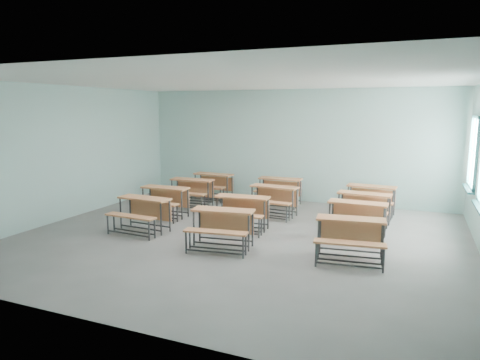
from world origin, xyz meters
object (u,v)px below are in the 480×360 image
(desk_unit_r0c2, at_px, (350,233))
(desk_unit_r2c2, at_px, (363,204))
(desk_unit_r0c1, at_px, (222,223))
(desk_unit_r3c1, at_px, (279,187))
(desk_unit_r0c0, at_px, (142,209))
(desk_unit_r1c1, at_px, (241,208))
(desk_unit_r3c2, at_px, (370,196))
(desk_unit_r1c0, at_px, (163,197))
(desk_unit_r2c1, at_px, (273,196))
(desk_unit_r2c0, at_px, (191,188))
(desk_unit_r1c2, at_px, (357,215))
(desk_unit_r3c0, at_px, (212,182))

(desk_unit_r0c2, relative_size, desk_unit_r2c2, 1.03)
(desk_unit_r0c1, distance_m, desk_unit_r3c1, 4.04)
(desk_unit_r0c0, height_order, desk_unit_r1c1, same)
(desk_unit_r0c1, xyz_separation_m, desk_unit_r3c2, (2.35, 3.76, 0.00))
(desk_unit_r1c0, distance_m, desk_unit_r1c1, 2.22)
(desk_unit_r2c1, xyz_separation_m, desk_unit_r3c1, (-0.23, 1.26, 0.00))
(desk_unit_r0c1, relative_size, desk_unit_r3c1, 1.06)
(desk_unit_r0c0, relative_size, desk_unit_r1c0, 1.02)
(desk_unit_r1c0, bearing_deg, desk_unit_r2c2, 12.06)
(desk_unit_r2c0, distance_m, desk_unit_r2c1, 2.42)
(desk_unit_r0c1, relative_size, desk_unit_r2c2, 1.03)
(desk_unit_r0c1, height_order, desk_unit_r2c1, same)
(desk_unit_r0c0, distance_m, desk_unit_r2c2, 4.97)
(desk_unit_r2c2, bearing_deg, desk_unit_r2c0, -178.48)
(desk_unit_r0c0, relative_size, desk_unit_r0c1, 0.96)
(desk_unit_r0c1, relative_size, desk_unit_r1c2, 1.06)
(desk_unit_r1c0, height_order, desk_unit_r3c2, same)
(desk_unit_r0c0, distance_m, desk_unit_r0c1, 2.10)
(desk_unit_r2c1, height_order, desk_unit_r3c0, same)
(desk_unit_r3c0, bearing_deg, desk_unit_r2c2, -12.87)
(desk_unit_r1c2, relative_size, desk_unit_r3c2, 0.97)
(desk_unit_r1c2, bearing_deg, desk_unit_r1c0, -177.98)
(desk_unit_r0c2, relative_size, desk_unit_r1c2, 1.06)
(desk_unit_r2c2, xyz_separation_m, desk_unit_r3c1, (-2.42, 1.33, 0.00))
(desk_unit_r1c0, xyz_separation_m, desk_unit_r3c2, (4.69, 2.15, 0.00))
(desk_unit_r2c2, distance_m, desk_unit_r3c2, 1.06)
(desk_unit_r2c2, bearing_deg, desk_unit_r1c1, -145.66)
(desk_unit_r1c0, height_order, desk_unit_r3c0, same)
(desk_unit_r0c0, xyz_separation_m, desk_unit_r1c2, (4.36, 1.31, 0.00))
(desk_unit_r1c1, relative_size, desk_unit_r3c0, 1.00)
(desk_unit_r2c2, bearing_deg, desk_unit_r3c0, 167.78)
(desk_unit_r0c0, height_order, desk_unit_r2c0, same)
(desk_unit_r2c2, height_order, desk_unit_r3c2, same)
(desk_unit_r0c0, distance_m, desk_unit_r2c0, 2.60)
(desk_unit_r1c2, distance_m, desk_unit_r2c2, 1.05)
(desk_unit_r1c2, bearing_deg, desk_unit_r2c1, 154.33)
(desk_unit_r0c1, bearing_deg, desk_unit_r2c0, 120.39)
(desk_unit_r3c2, bearing_deg, desk_unit_r1c1, -131.10)
(desk_unit_r3c0, bearing_deg, desk_unit_r2c0, -91.19)
(desk_unit_r0c1, bearing_deg, desk_unit_r1c0, 137.65)
(desk_unit_r1c1, distance_m, desk_unit_r3c1, 2.73)
(desk_unit_r3c0, bearing_deg, desk_unit_r1c0, -89.22)
(desk_unit_r0c2, relative_size, desk_unit_r1c1, 1.03)
(desk_unit_r1c2, xyz_separation_m, desk_unit_r3c0, (-4.50, 2.40, 0.00))
(desk_unit_r0c0, xyz_separation_m, desk_unit_r0c1, (2.07, -0.35, 0.00))
(desk_unit_r1c1, relative_size, desk_unit_r2c0, 1.01)
(desk_unit_r0c2, bearing_deg, desk_unit_r3c0, 133.19)
(desk_unit_r1c2, relative_size, desk_unit_r3c0, 0.98)
(desk_unit_r1c1, xyz_separation_m, desk_unit_r3c0, (-2.07, 2.75, 0.00))
(desk_unit_r3c1, bearing_deg, desk_unit_r0c1, -89.94)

